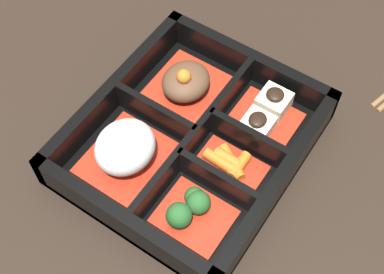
% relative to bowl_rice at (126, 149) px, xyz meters
% --- Properties ---
extents(ground_plane, '(3.00, 3.00, 0.00)m').
position_rel_bowl_rice_xyz_m(ground_plane, '(0.06, -0.05, -0.03)').
color(ground_plane, black).
extents(bento_base, '(0.27, 0.24, 0.01)m').
position_rel_bowl_rice_xyz_m(bento_base, '(0.06, -0.05, -0.03)').
color(bento_base, black).
rests_on(bento_base, ground_plane).
extents(bento_rim, '(0.27, 0.24, 0.05)m').
position_rel_bowl_rice_xyz_m(bento_rim, '(0.06, -0.05, -0.01)').
color(bento_rim, black).
rests_on(bento_rim, ground_plane).
extents(bowl_rice, '(0.10, 0.09, 0.05)m').
position_rel_bowl_rice_xyz_m(bowl_rice, '(0.00, 0.00, 0.00)').
color(bowl_rice, '#B22D19').
rests_on(bowl_rice, bento_base).
extents(bowl_stew, '(0.10, 0.09, 0.05)m').
position_rel_bowl_rice_xyz_m(bowl_stew, '(0.12, -0.00, -0.01)').
color(bowl_stew, '#B22D19').
rests_on(bowl_stew, bento_base).
extents(bowl_greens, '(0.07, 0.08, 0.03)m').
position_rel_bowl_rice_xyz_m(bowl_greens, '(-0.01, -0.10, -0.01)').
color(bowl_greens, '#B22D19').
rests_on(bowl_greens, bento_base).
extents(bowl_carrots, '(0.05, 0.08, 0.02)m').
position_rel_bowl_rice_xyz_m(bowl_carrots, '(0.06, -0.10, -0.02)').
color(bowl_carrots, '#B22D19').
rests_on(bowl_carrots, bento_base).
extents(bowl_tofu, '(0.08, 0.08, 0.04)m').
position_rel_bowl_rice_xyz_m(bowl_tofu, '(0.13, -0.10, -0.01)').
color(bowl_tofu, '#B22D19').
rests_on(bowl_tofu, bento_base).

